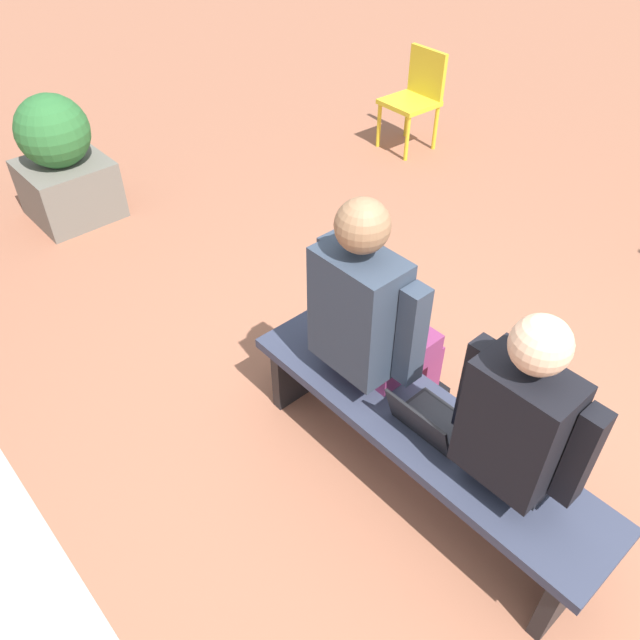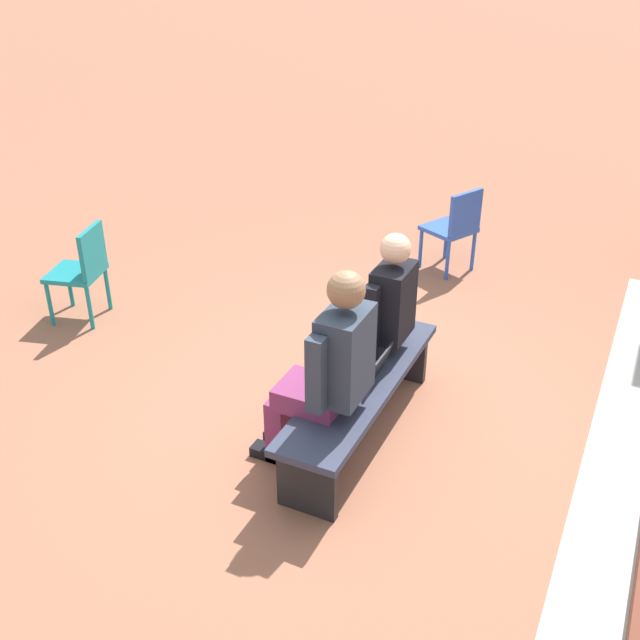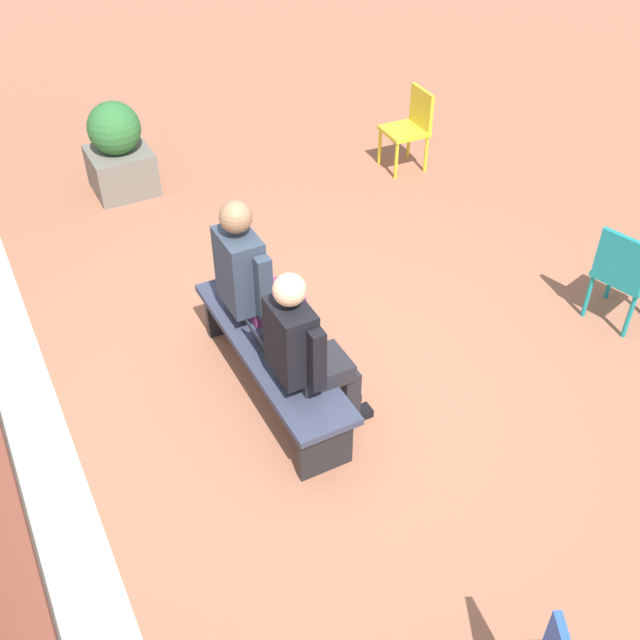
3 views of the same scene
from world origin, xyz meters
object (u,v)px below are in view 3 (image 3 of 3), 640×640
at_px(person_adult, 256,280).
at_px(laptop, 272,344).
at_px(bench, 271,355).
at_px(person_student, 306,350).
at_px(plastic_chair_mid_courtyard, 411,124).
at_px(planter, 118,151).
at_px(plastic_chair_near_bench_left, 624,272).

xyz_separation_m(person_adult, laptop, (-0.43, 0.08, -0.24)).
xyz_separation_m(bench, person_student, (-0.42, -0.07, 0.35)).
distance_m(bench, plastic_chair_mid_courtyard, 3.72).
height_order(person_adult, plastic_chair_mid_courtyard, person_adult).
height_order(laptop, plastic_chair_mid_courtyard, plastic_chair_mid_courtyard).
bearing_deg(planter, person_adult, -176.69).
xyz_separation_m(plastic_chair_near_bench_left, plastic_chair_mid_courtyard, (3.00, -0.00, 0.00)).
bearing_deg(planter, bench, -178.24).
height_order(bench, plastic_chair_mid_courtyard, plastic_chair_mid_courtyard).
relative_size(person_student, plastic_chair_mid_courtyard, 1.57).
bearing_deg(person_adult, plastic_chair_mid_courtyard, -51.99).
xyz_separation_m(laptop, plastic_chair_mid_courtyard, (2.53, -2.78, -0.02)).
bearing_deg(planter, plastic_chair_near_bench_left, -143.79).
distance_m(laptop, plastic_chair_near_bench_left, 2.81).
height_order(person_student, plastic_chair_near_bench_left, person_student).
bearing_deg(person_student, laptop, 11.93).
bearing_deg(bench, plastic_chair_mid_courtyard, -48.11).
bearing_deg(laptop, person_student, -168.07).
bearing_deg(laptop, plastic_chair_near_bench_left, -99.59).
xyz_separation_m(person_adult, planter, (3.02, 0.17, -0.30)).
xyz_separation_m(bench, plastic_chair_mid_courtyard, (2.48, -2.77, 0.13)).
relative_size(laptop, planter, 0.34).
bearing_deg(plastic_chair_near_bench_left, person_adult, 71.63).
distance_m(person_adult, plastic_chair_near_bench_left, 2.85).
height_order(bench, person_student, person_student).
bearing_deg(planter, person_student, -177.44).
height_order(laptop, planter, planter).
bearing_deg(laptop, bench, -13.26).
relative_size(bench, planter, 1.91).
xyz_separation_m(person_student, laptop, (0.37, 0.08, -0.21)).
bearing_deg(plastic_chair_mid_courtyard, bench, 131.89).
distance_m(bench, plastic_chair_near_bench_left, 2.81).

